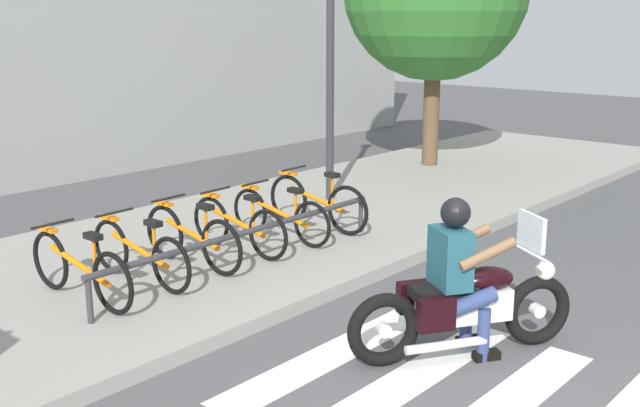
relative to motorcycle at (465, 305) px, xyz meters
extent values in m
plane|color=#4C4C4F|center=(-0.56, -0.73, -0.47)|extent=(48.00, 48.00, 0.00)
cube|color=gray|center=(-0.56, 3.92, -0.39)|extent=(24.00, 4.40, 0.15)
cube|color=white|center=(-0.73, 0.07, -0.46)|extent=(2.80, 0.40, 0.01)
cube|color=white|center=(-0.73, 0.87, -0.46)|extent=(2.80, 0.40, 0.01)
torus|color=black|center=(0.63, -0.39, -0.14)|extent=(0.63, 0.45, 0.66)
cylinder|color=silver|center=(0.63, -0.39, -0.14)|extent=(0.15, 0.15, 0.12)
torus|color=black|center=(-0.65, 0.40, -0.14)|extent=(0.63, 0.45, 0.66)
cylinder|color=silver|center=(-0.65, 0.40, -0.14)|extent=(0.15, 0.15, 0.12)
cube|color=silver|center=(-0.01, 0.01, 0.00)|extent=(0.85, 0.67, 0.28)
ellipsoid|color=black|center=(0.17, -0.10, 0.22)|extent=(0.59, 0.51, 0.22)
cube|color=black|center=(-0.18, 0.12, 0.15)|extent=(0.62, 0.53, 0.10)
cube|color=black|center=(-0.21, 0.39, 0.04)|extent=(0.34, 0.27, 0.28)
cube|color=black|center=(-0.44, 0.02, 0.04)|extent=(0.34, 0.27, 0.28)
cylinder|color=silver|center=(0.51, -0.31, 0.45)|extent=(0.35, 0.54, 0.03)
sphere|color=white|center=(0.68, -0.42, 0.25)|extent=(0.18, 0.18, 0.18)
cube|color=silver|center=(0.53, -0.33, 0.63)|extent=(0.24, 0.36, 0.32)
cylinder|color=silver|center=(-0.31, -0.01, -0.27)|extent=(0.68, 0.46, 0.08)
cube|color=#1E4C59|center=(-0.13, 0.09, 0.45)|extent=(0.43, 0.48, 0.52)
sphere|color=black|center=(-0.11, 0.07, 0.85)|extent=(0.26, 0.26, 0.26)
cylinder|color=brown|center=(0.18, 0.15, 0.53)|extent=(0.49, 0.35, 0.26)
cylinder|color=brown|center=(-0.05, -0.22, 0.53)|extent=(0.49, 0.35, 0.26)
cylinder|color=navy|center=(0.08, 0.14, 0.09)|extent=(0.45, 0.35, 0.24)
cylinder|color=navy|center=(0.18, 0.08, -0.23)|extent=(0.11, 0.11, 0.48)
cube|color=black|center=(0.21, 0.06, -0.43)|extent=(0.26, 0.21, 0.08)
cylinder|color=navy|center=(-0.09, -0.13, 0.09)|extent=(0.45, 0.35, 0.24)
cylinder|color=navy|center=(0.01, -0.19, -0.23)|extent=(0.11, 0.11, 0.48)
cube|color=black|center=(0.05, -0.21, -0.43)|extent=(0.26, 0.21, 0.08)
torus|color=black|center=(-1.76, 3.90, 0.00)|extent=(0.07, 0.63, 0.63)
torus|color=black|center=(-1.73, 2.81, 0.00)|extent=(0.07, 0.63, 0.63)
cylinder|color=orange|center=(-1.74, 3.35, 0.07)|extent=(0.09, 0.97, 0.26)
cylinder|color=orange|center=(-1.73, 3.08, 0.23)|extent=(0.04, 0.04, 0.38)
cube|color=black|center=(-1.73, 3.08, 0.42)|extent=(0.11, 0.20, 0.06)
cylinder|color=black|center=(-1.75, 3.79, 0.42)|extent=(0.48, 0.04, 0.03)
cube|color=orange|center=(-1.76, 3.90, 0.34)|extent=(0.09, 0.28, 0.04)
torus|color=black|center=(-1.04, 3.87, 0.00)|extent=(0.07, 0.61, 0.61)
torus|color=black|center=(-1.01, 2.84, 0.00)|extent=(0.07, 0.61, 0.61)
cylinder|color=orange|center=(-1.03, 3.35, 0.06)|extent=(0.09, 0.92, 0.25)
cylinder|color=orange|center=(-1.02, 3.10, 0.21)|extent=(0.04, 0.04, 0.37)
cube|color=black|center=(-1.02, 3.10, 0.40)|extent=(0.11, 0.20, 0.06)
cylinder|color=black|center=(-1.04, 3.77, 0.40)|extent=(0.48, 0.04, 0.03)
cube|color=orange|center=(-1.04, 3.87, 0.33)|extent=(0.09, 0.28, 0.04)
torus|color=black|center=(-0.33, 3.84, 0.01)|extent=(0.07, 0.64, 0.64)
torus|color=black|center=(-0.30, 2.87, 0.01)|extent=(0.07, 0.64, 0.64)
cylinder|color=orange|center=(-0.31, 3.35, 0.08)|extent=(0.08, 0.87, 0.24)
cylinder|color=orange|center=(-0.31, 3.11, 0.24)|extent=(0.04, 0.04, 0.39)
cube|color=black|center=(-0.31, 3.11, 0.44)|extent=(0.11, 0.20, 0.06)
cylinder|color=black|center=(-0.33, 3.74, 0.44)|extent=(0.48, 0.04, 0.03)
cube|color=orange|center=(-0.33, 3.84, 0.36)|extent=(0.09, 0.28, 0.04)
torus|color=black|center=(0.39, 3.84, 0.00)|extent=(0.07, 0.62, 0.62)
torus|color=black|center=(0.41, 2.87, 0.00)|extent=(0.07, 0.62, 0.62)
cylinder|color=orange|center=(0.40, 3.35, 0.06)|extent=(0.08, 0.87, 0.24)
cylinder|color=orange|center=(0.41, 3.11, 0.22)|extent=(0.04, 0.04, 0.38)
cube|color=black|center=(0.41, 3.11, 0.41)|extent=(0.11, 0.20, 0.06)
cylinder|color=black|center=(0.39, 3.74, 0.41)|extent=(0.48, 0.04, 0.03)
cube|color=orange|center=(0.39, 3.84, 0.33)|extent=(0.09, 0.28, 0.04)
torus|color=black|center=(1.10, 3.89, -0.02)|extent=(0.06, 0.59, 0.59)
torus|color=black|center=(1.13, 2.82, -0.02)|extent=(0.06, 0.59, 0.59)
cylinder|color=orange|center=(1.11, 3.35, 0.04)|extent=(0.09, 0.95, 0.26)
cylinder|color=orange|center=(1.12, 3.09, 0.19)|extent=(0.04, 0.04, 0.36)
cube|color=black|center=(1.12, 3.09, 0.38)|extent=(0.11, 0.20, 0.06)
cylinder|color=black|center=(1.10, 3.78, 0.38)|extent=(0.48, 0.04, 0.03)
cube|color=orange|center=(1.10, 3.89, 0.31)|extent=(0.09, 0.28, 0.04)
torus|color=black|center=(1.81, 3.87, 0.02)|extent=(0.07, 0.66, 0.66)
torus|color=black|center=(1.84, 2.84, 0.02)|extent=(0.07, 0.66, 0.66)
cylinder|color=orange|center=(1.83, 3.35, 0.09)|extent=(0.09, 0.92, 0.25)
cylinder|color=orange|center=(1.84, 3.10, 0.26)|extent=(0.04, 0.04, 0.41)
cube|color=black|center=(1.84, 3.10, 0.46)|extent=(0.11, 0.20, 0.06)
cylinder|color=black|center=(1.82, 3.77, 0.46)|extent=(0.48, 0.04, 0.03)
cube|color=orange|center=(1.81, 3.87, 0.38)|extent=(0.09, 0.28, 0.04)
cylinder|color=#333338|center=(0.04, 2.80, 0.13)|extent=(4.17, 0.07, 0.07)
cylinder|color=#333338|center=(-1.99, 2.80, -0.09)|extent=(0.06, 0.06, 0.45)
cylinder|color=#333338|center=(2.08, 2.80, -0.09)|extent=(0.06, 0.06, 0.45)
cylinder|color=#2D2D33|center=(3.22, 4.32, 1.61)|extent=(0.12, 0.12, 4.15)
cylinder|color=brown|center=(6.66, 4.72, 0.67)|extent=(0.30, 0.30, 2.26)
camera|label=1|loc=(-5.52, -3.14, 2.48)|focal=42.32mm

